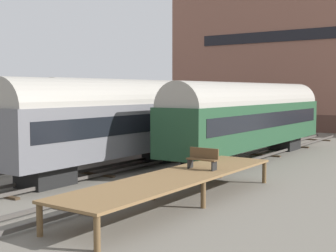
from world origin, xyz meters
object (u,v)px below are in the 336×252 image
train_car_maroon (135,111)px  bench (203,158)px  train_car_green (252,116)px  train_car_grey (114,119)px

train_car_maroon → bench: size_ratio=11.64×
train_car_green → bench: bearing=-76.0°
train_car_grey → bench: 7.60m
bench → train_car_grey: bearing=161.8°
train_car_grey → train_car_maroon: train_car_maroon is taller
train_car_grey → train_car_maroon: (-4.38, 7.38, 0.11)m
train_car_green → train_car_maroon: bearing=-171.7°
train_car_grey → train_car_green: 9.70m
train_car_green → bench: (2.74, -10.99, -1.24)m
train_car_grey → bench: (7.12, -2.33, -1.29)m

